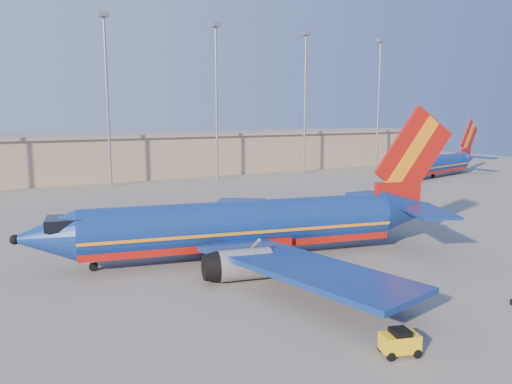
% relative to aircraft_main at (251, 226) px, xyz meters
% --- Properties ---
extents(ground, '(220.00, 220.00, 0.00)m').
position_rel_aircraft_main_xyz_m(ground, '(4.35, 3.10, -2.81)').
color(ground, slate).
rests_on(ground, ground).
extents(terminal_building, '(122.00, 16.00, 8.50)m').
position_rel_aircraft_main_xyz_m(terminal_building, '(14.35, 61.10, 1.51)').
color(terminal_building, gray).
rests_on(terminal_building, ground).
extents(light_mast_row, '(101.60, 1.60, 28.65)m').
position_rel_aircraft_main_xyz_m(light_mast_row, '(9.35, 49.10, 14.74)').
color(light_mast_row, gray).
rests_on(light_mast_row, ground).
extents(aircraft_main, '(38.39, 36.55, 13.15)m').
position_rel_aircraft_main_xyz_m(aircraft_main, '(0.00, 0.00, 0.00)').
color(aircraft_main, navy).
rests_on(aircraft_main, ground).
extents(aircraft_second, '(32.68, 14.66, 11.23)m').
position_rel_aircraft_main_xyz_m(aircraft_second, '(57.71, 30.66, -0.23)').
color(aircraft_second, navy).
rests_on(aircraft_second, ground).
extents(baggage_tug, '(2.20, 1.69, 1.40)m').
position_rel_aircraft_main_xyz_m(baggage_tug, '(-1.82, -19.36, -2.08)').
color(baggage_tug, yellow).
rests_on(baggage_tug, ground).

